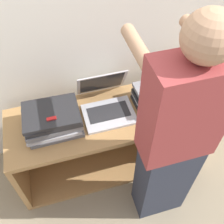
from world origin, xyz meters
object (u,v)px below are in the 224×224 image
object	(u,v)px
laptop_stack_left	(52,120)
laptop_stack_right	(161,97)
person	(173,143)
laptop_open	(107,104)

from	to	relation	value
laptop_stack_left	laptop_stack_right	size ratio (longest dim) A/B	1.00
laptop_stack_left	person	bearing A→B (deg)	-34.72
laptop_stack_left	person	size ratio (longest dim) A/B	0.23
laptop_stack_right	person	world-z (taller)	person
laptop_open	person	distance (m)	0.58
laptop_open	laptop_stack_left	size ratio (longest dim) A/B	1.02
laptop_open	person	bearing A→B (deg)	-63.48
laptop_stack_right	laptop_stack_left	bearing A→B (deg)	-179.60
laptop_open	person	world-z (taller)	person
laptop_stack_left	laptop_stack_right	world-z (taller)	laptop_stack_left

